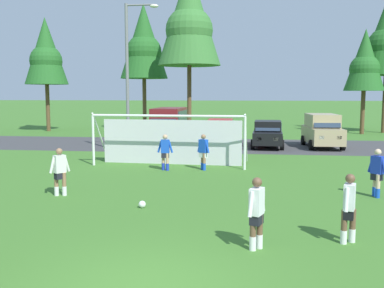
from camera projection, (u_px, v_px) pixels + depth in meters
The scene contains 19 objects.
ground_plane at pixel (212, 161), 22.63m from camera, with size 400.00×400.00×0.00m, color #3D7028.
parking_lot_strip at pixel (221, 145), 29.63m from camera, with size 52.00×8.40×0.01m, color #3D3D3F.
soccer_ball at pixel (142, 204), 13.35m from camera, with size 0.22×0.22×0.22m.
soccer_goal at pixel (170, 139), 21.32m from camera, with size 7.51×2.31×2.57m.
player_striker_near at pixel (165, 152), 19.84m from camera, with size 0.74×0.27×1.64m.
player_midfield_center at pixel (203, 152), 19.93m from camera, with size 0.63×0.52×1.64m.
player_defender_far at pixel (60, 172), 14.87m from camera, with size 0.57×0.59×1.64m.
player_winger_left at pixel (349, 209), 10.13m from camera, with size 0.38×0.70×1.64m.
player_winger_right at pixel (377, 173), 14.67m from camera, with size 0.52×0.64×1.64m.
player_trailing_back at pixel (257, 214), 9.71m from camera, with size 0.43×0.68×1.64m.
parked_car_slot_far_left at pixel (169, 126), 29.24m from camera, with size 2.24×4.82×2.52m.
parked_car_slot_left at pixel (220, 131), 30.18m from camera, with size 2.08×4.22×1.72m.
parked_car_slot_center_left at pixel (268, 134), 28.36m from camera, with size 2.21×4.29×1.72m.
parked_car_slot_center at pixel (322, 130), 28.30m from camera, with size 2.30×4.69×2.16m.
tree_left_edge at pixel (46, 53), 40.01m from camera, with size 3.90×3.90×10.40m.
tree_mid_left at pixel (144, 44), 40.38m from camera, with size 4.40×4.40×11.73m.
tree_center_back at pixel (189, 19), 35.93m from camera, with size 5.22×5.22×13.93m.
tree_right_edge at pixel (365, 62), 37.16m from camera, with size 3.35×3.35×8.94m.
street_lamp at pixel (130, 78), 24.86m from camera, with size 2.00×0.32×8.49m.
Camera 1 is at (1.78, -7.33, 3.47)m, focal length 40.90 mm.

